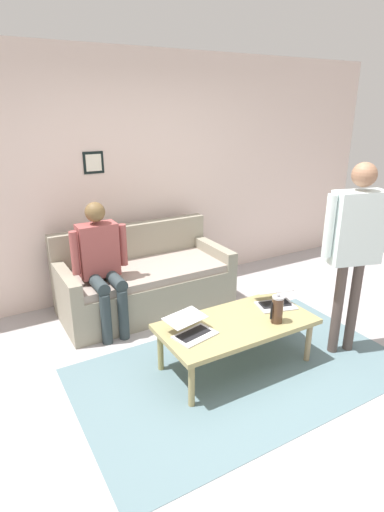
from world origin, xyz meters
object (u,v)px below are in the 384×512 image
object	(u,v)px
french_press	(277,309)
person_seated	(101,260)
laptop_center	(191,329)
person_standing	(356,237)
laptop_left	(275,300)
coffee_table	(237,326)
couch	(144,282)

from	to	relation	value
french_press	person_seated	xyz separation A→B (m)	(1.04, -1.34, 0.19)
laptop_center	person_standing	distance (m)	1.56
french_press	person_standing	distance (m)	0.89
laptop_left	person_seated	bearing A→B (deg)	-41.13
laptop_center	person_standing	bearing A→B (deg)	167.33
french_press	person_seated	bearing A→B (deg)	-52.15
laptop_center	person_seated	distance (m)	1.22
person_standing	person_seated	size ratio (longest dim) A/B	1.33
french_press	coffee_table	bearing A→B (deg)	-30.49
couch	person_standing	distance (m)	2.22
coffee_table	french_press	size ratio (longest dim) A/B	4.98
coffee_table	person_standing	world-z (taller)	person_standing
couch	person_seated	world-z (taller)	person_seated
couch	french_press	size ratio (longest dim) A/B	6.87
couch	laptop_left	distance (m)	1.50
laptop_left	couch	bearing A→B (deg)	-61.33
couch	laptop_left	xyz separation A→B (m)	(-0.71, 1.31, 0.16)
couch	french_press	distance (m)	1.66
coffee_table	person_standing	bearing A→B (deg)	163.31
laptop_center	person_seated	xyz separation A→B (m)	(0.33, -1.15, 0.26)
laptop_center	person_standing	size ratio (longest dim) A/B	0.23
french_press	couch	bearing A→B (deg)	-71.72
couch	person_standing	size ratio (longest dim) A/B	1.06
laptop_left	french_press	distance (m)	0.33
coffee_table	laptop_left	world-z (taller)	laptop_left
laptop_left	laptop_center	world-z (taller)	laptop_left
person_standing	person_seated	xyz separation A→B (m)	(1.73, -1.46, -0.36)
person_seated	laptop_left	bearing A→B (deg)	138.87
french_press	person_seated	world-z (taller)	person_seated
couch	laptop_left	size ratio (longest dim) A/B	4.54
coffee_table	laptop_center	world-z (taller)	laptop_center
couch	laptop_left	bearing A→B (deg)	118.67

